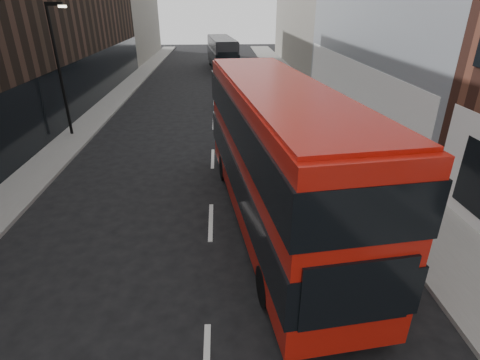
{
  "coord_description": "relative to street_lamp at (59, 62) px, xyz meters",
  "views": [
    {
      "loc": [
        0.43,
        -3.51,
        7.15
      ],
      "look_at": [
        0.95,
        6.21,
        2.5
      ],
      "focal_mm": 28.0,
      "sensor_mm": 36.0,
      "label": 1
    }
  ],
  "objects": [
    {
      "name": "sidewalk_right",
      "position": [
        15.72,
        7.0,
        -4.11
      ],
      "size": [
        3.0,
        80.0,
        0.15
      ],
      "primitive_type": "cube",
      "color": "slate",
      "rests_on": "ground"
    },
    {
      "name": "sidewalk_left",
      "position": [
        0.22,
        7.0,
        -4.11
      ],
      "size": [
        2.0,
        80.0,
        0.15
      ],
      "primitive_type": "cube",
      "color": "slate",
      "rests_on": "ground"
    },
    {
      "name": "building_left_mid",
      "position": [
        -3.28,
        12.0,
        2.82
      ],
      "size": [
        5.0,
        24.0,
        14.0
      ],
      "primitive_type": "cube",
      "color": "black",
      "rests_on": "ground"
    },
    {
      "name": "building_left_far",
      "position": [
        -3.28,
        34.0,
        2.32
      ],
      "size": [
        5.0,
        20.0,
        13.0
      ],
      "primitive_type": "cube",
      "color": "slate",
      "rests_on": "ground"
    },
    {
      "name": "street_lamp",
      "position": [
        0.0,
        0.0,
        0.0
      ],
      "size": [
        1.06,
        0.22,
        7.0
      ],
      "color": "black",
      "rests_on": "sidewalk_left"
    },
    {
      "name": "red_bus",
      "position": [
        10.46,
        -10.11,
        -1.46
      ],
      "size": [
        4.32,
        12.36,
        4.9
      ],
      "rotation": [
        0.0,
        0.0,
        0.12
      ],
      "color": "#A9130A",
      "rests_on": "ground"
    },
    {
      "name": "grey_bus",
      "position": [
        9.02,
        23.7,
        -2.32
      ],
      "size": [
        3.62,
        10.94,
        3.48
      ],
      "rotation": [
        0.0,
        0.0,
        0.1
      ],
      "color": "black",
      "rests_on": "ground"
    },
    {
      "name": "car_a",
      "position": [
        10.45,
        0.44,
        -3.53
      ],
      "size": [
        1.76,
        3.92,
        1.31
      ],
      "primitive_type": "imported",
      "rotation": [
        0.0,
        0.0,
        0.06
      ],
      "color": "black",
      "rests_on": "ground"
    },
    {
      "name": "car_b",
      "position": [
        12.39,
        7.31,
        -3.44
      ],
      "size": [
        1.59,
        4.52,
        1.49
      ],
      "primitive_type": "imported",
      "rotation": [
        0.0,
        0.0,
        0.0
      ],
      "color": "#94979C",
      "rests_on": "ground"
    },
    {
      "name": "car_c",
      "position": [
        9.36,
        6.01,
        -3.57
      ],
      "size": [
        2.03,
        4.34,
        1.23
      ],
      "primitive_type": "imported",
      "rotation": [
        0.0,
        0.0,
        0.08
      ],
      "color": "black",
      "rests_on": "ground"
    }
  ]
}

